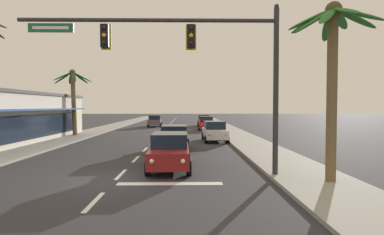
{
  "coord_description": "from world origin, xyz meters",
  "views": [
    {
      "loc": [
        2.86,
        -12.13,
        2.93
      ],
      "look_at": [
        3.17,
        8.0,
        2.2
      ],
      "focal_mm": 28.72,
      "sensor_mm": 36.0,
      "label": 1
    }
  ],
  "objects_px": {
    "sedan_oncoming_far": "(155,121)",
    "sedan_parked_far_kerb": "(215,131)",
    "traffic_signal_mast": "(196,53)",
    "sedan_lead_at_stop_bar": "(170,151)",
    "sedan_third_in_queue": "(174,138)",
    "palm_left_second": "(73,92)",
    "sedan_parked_nearest_kerb": "(206,123)",
    "sedan_parked_mid_kerb": "(204,120)",
    "palm_right_nearest": "(332,53)"
  },
  "relations": [
    {
      "from": "sedan_oncoming_far",
      "to": "sedan_parked_far_kerb",
      "type": "xyz_separation_m",
      "value": [
        6.99,
        -18.67,
        0.0
      ]
    },
    {
      "from": "traffic_signal_mast",
      "to": "sedan_oncoming_far",
      "type": "xyz_separation_m",
      "value": [
        -5.04,
        31.88,
        -4.23
      ]
    },
    {
      "from": "traffic_signal_mast",
      "to": "sedan_parked_far_kerb",
      "type": "bearing_deg",
      "value": 81.6
    },
    {
      "from": "sedan_lead_at_stop_bar",
      "to": "sedan_third_in_queue",
      "type": "height_order",
      "value": "same"
    },
    {
      "from": "sedan_parked_far_kerb",
      "to": "sedan_third_in_queue",
      "type": "bearing_deg",
      "value": -119.37
    },
    {
      "from": "sedan_oncoming_far",
      "to": "palm_left_second",
      "type": "distance_m",
      "value": 16.09
    },
    {
      "from": "sedan_oncoming_far",
      "to": "sedan_parked_nearest_kerb",
      "type": "height_order",
      "value": "same"
    },
    {
      "from": "sedan_parked_mid_kerb",
      "to": "sedan_oncoming_far",
      "type": "bearing_deg",
      "value": -169.39
    },
    {
      "from": "sedan_lead_at_stop_bar",
      "to": "sedan_third_in_queue",
      "type": "bearing_deg",
      "value": 90.32
    },
    {
      "from": "sedan_third_in_queue",
      "to": "sedan_parked_nearest_kerb",
      "type": "bearing_deg",
      "value": 79.99
    },
    {
      "from": "sedan_parked_far_kerb",
      "to": "palm_left_second",
      "type": "bearing_deg",
      "value": 162.09
    },
    {
      "from": "sedan_parked_mid_kerb",
      "to": "sedan_parked_far_kerb",
      "type": "height_order",
      "value": "same"
    },
    {
      "from": "palm_left_second",
      "to": "palm_right_nearest",
      "type": "xyz_separation_m",
      "value": [
        16.43,
        -18.73,
        0.54
      ]
    },
    {
      "from": "sedan_lead_at_stop_bar",
      "to": "palm_right_nearest",
      "type": "height_order",
      "value": "palm_right_nearest"
    },
    {
      "from": "traffic_signal_mast",
      "to": "sedan_oncoming_far",
      "type": "distance_m",
      "value": 32.55
    },
    {
      "from": "sedan_parked_mid_kerb",
      "to": "sedan_parked_far_kerb",
      "type": "relative_size",
      "value": 1.0
    },
    {
      "from": "sedan_third_in_queue",
      "to": "sedan_parked_mid_kerb",
      "type": "xyz_separation_m",
      "value": [
        3.34,
        25.63,
        0.0
      ]
    },
    {
      "from": "sedan_parked_mid_kerb",
      "to": "sedan_parked_nearest_kerb",
      "type": "bearing_deg",
      "value": -90.8
    },
    {
      "from": "sedan_lead_at_stop_bar",
      "to": "palm_left_second",
      "type": "distance_m",
      "value": 19.12
    },
    {
      "from": "sedan_lead_at_stop_bar",
      "to": "sedan_parked_nearest_kerb",
      "type": "bearing_deg",
      "value": 82.44
    },
    {
      "from": "traffic_signal_mast",
      "to": "sedan_parked_mid_kerb",
      "type": "distance_m",
      "value": 33.56
    },
    {
      "from": "palm_left_second",
      "to": "sedan_third_in_queue",
      "type": "bearing_deg",
      "value": -44.16
    },
    {
      "from": "sedan_lead_at_stop_bar",
      "to": "sedan_parked_far_kerb",
      "type": "height_order",
      "value": "same"
    },
    {
      "from": "sedan_third_in_queue",
      "to": "sedan_parked_far_kerb",
      "type": "height_order",
      "value": "same"
    },
    {
      "from": "sedan_parked_nearest_kerb",
      "to": "sedan_parked_mid_kerb",
      "type": "bearing_deg",
      "value": 89.2
    },
    {
      "from": "sedan_third_in_queue",
      "to": "sedan_parked_far_kerb",
      "type": "distance_m",
      "value": 6.44
    },
    {
      "from": "sedan_oncoming_far",
      "to": "sedan_parked_nearest_kerb",
      "type": "distance_m",
      "value": 9.22
    },
    {
      "from": "sedan_third_in_queue",
      "to": "sedan_parked_mid_kerb",
      "type": "distance_m",
      "value": 25.84
    },
    {
      "from": "traffic_signal_mast",
      "to": "sedan_lead_at_stop_bar",
      "type": "xyz_separation_m",
      "value": [
        -1.17,
        1.79,
        -4.23
      ]
    },
    {
      "from": "sedan_third_in_queue",
      "to": "palm_left_second",
      "type": "height_order",
      "value": "palm_left_second"
    },
    {
      "from": "traffic_signal_mast",
      "to": "sedan_third_in_queue",
      "type": "xyz_separation_m",
      "value": [
        -1.21,
        7.59,
        -4.23
      ]
    },
    {
      "from": "traffic_signal_mast",
      "to": "sedan_lead_at_stop_bar",
      "type": "bearing_deg",
      "value": 123.29
    },
    {
      "from": "traffic_signal_mast",
      "to": "sedan_parked_mid_kerb",
      "type": "height_order",
      "value": "traffic_signal_mast"
    },
    {
      "from": "sedan_lead_at_stop_bar",
      "to": "sedan_parked_far_kerb",
      "type": "xyz_separation_m",
      "value": [
        3.13,
        11.42,
        0.0
      ]
    },
    {
      "from": "sedan_oncoming_far",
      "to": "sedan_parked_mid_kerb",
      "type": "xyz_separation_m",
      "value": [
        7.17,
        1.34,
        0.0
      ]
    },
    {
      "from": "sedan_oncoming_far",
      "to": "sedan_parked_mid_kerb",
      "type": "bearing_deg",
      "value": 10.61
    },
    {
      "from": "sedan_parked_far_kerb",
      "to": "palm_left_second",
      "type": "height_order",
      "value": "palm_left_second"
    },
    {
      "from": "sedan_parked_nearest_kerb",
      "to": "palm_left_second",
      "type": "bearing_deg",
      "value": -147.99
    },
    {
      "from": "sedan_parked_far_kerb",
      "to": "palm_left_second",
      "type": "xyz_separation_m",
      "value": [
        -13.39,
        4.33,
        3.49
      ]
    },
    {
      "from": "palm_right_nearest",
      "to": "sedan_oncoming_far",
      "type": "bearing_deg",
      "value": 106.87
    },
    {
      "from": "sedan_parked_far_kerb",
      "to": "sedan_parked_nearest_kerb",
      "type": "bearing_deg",
      "value": 89.63
    },
    {
      "from": "sedan_parked_nearest_kerb",
      "to": "palm_left_second",
      "type": "relative_size",
      "value": 0.69
    },
    {
      "from": "sedan_parked_mid_kerb",
      "to": "palm_left_second",
      "type": "bearing_deg",
      "value": -130.87
    },
    {
      "from": "sedan_third_in_queue",
      "to": "sedan_oncoming_far",
      "type": "distance_m",
      "value": 24.59
    },
    {
      "from": "sedan_third_in_queue",
      "to": "sedan_parked_far_kerb",
      "type": "xyz_separation_m",
      "value": [
        3.16,
        5.61,
        0.0
      ]
    },
    {
      "from": "sedan_third_in_queue",
      "to": "palm_right_nearest",
      "type": "height_order",
      "value": "palm_right_nearest"
    },
    {
      "from": "sedan_third_in_queue",
      "to": "palm_right_nearest",
      "type": "distance_m",
      "value": 11.49
    },
    {
      "from": "sedan_parked_nearest_kerb",
      "to": "palm_left_second",
      "type": "distance_m",
      "value": 16.27
    },
    {
      "from": "traffic_signal_mast",
      "to": "palm_right_nearest",
      "type": "height_order",
      "value": "traffic_signal_mast"
    },
    {
      "from": "traffic_signal_mast",
      "to": "sedan_parked_mid_kerb",
      "type": "bearing_deg",
      "value": 86.33
    }
  ]
}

